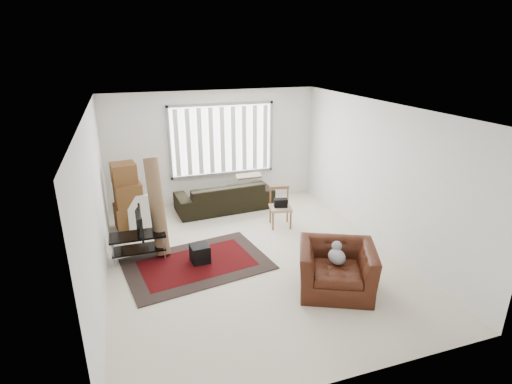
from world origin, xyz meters
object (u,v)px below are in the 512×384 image
moving_boxes (128,198)px  side_chair (280,206)px  sofa (224,192)px  armchair (336,265)px  tv_stand (138,241)px

moving_boxes → side_chair: moving_boxes is taller
moving_boxes → sofa: (2.15, 0.36, -0.22)m
sofa → armchair: sofa is taller
sofa → armchair: bearing=98.1°
tv_stand → sofa: (2.05, 1.79, 0.08)m
sofa → armchair: size_ratio=1.53×
sofa → side_chair: sofa is taller
side_chair → armchair: size_ratio=0.56×
moving_boxes → armchair: (2.98, -3.43, -0.23)m
tv_stand → moving_boxes: 1.47m
sofa → armchair: 3.88m
moving_boxes → side_chair: 3.19m
tv_stand → sofa: bearing=41.3°
side_chair → armchair: 2.52m
armchair → moving_boxes: bearing=155.8°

